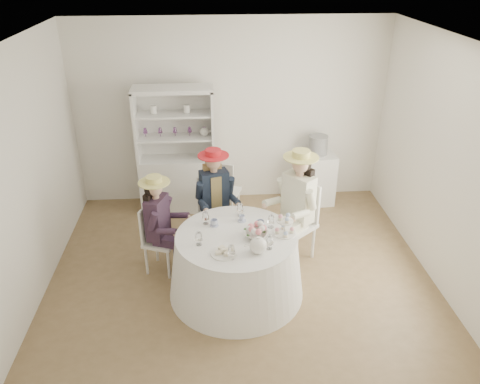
{
  "coord_description": "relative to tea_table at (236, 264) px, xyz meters",
  "views": [
    {
      "loc": [
        -0.33,
        -4.53,
        3.48
      ],
      "look_at": [
        0.0,
        0.1,
        1.05
      ],
      "focal_mm": 35.0,
      "sensor_mm": 36.0,
      "label": 1
    }
  ],
  "objects": [
    {
      "name": "ground",
      "position": [
        0.07,
        0.33,
        -0.37
      ],
      "size": [
        4.5,
        4.5,
        0.0
      ],
      "primitive_type": "plane",
      "color": "brown",
      "rests_on": "ground"
    },
    {
      "name": "guest_right",
      "position": [
        0.77,
        0.61,
        0.44
      ],
      "size": [
        0.62,
        0.6,
        1.45
      ],
      "rotation": [
        0.0,
        0.0,
        -0.88
      ],
      "color": "silver",
      "rests_on": "ground"
    },
    {
      "name": "sandwich_plate",
      "position": [
        -0.14,
        -0.33,
        0.39
      ],
      "size": [
        0.27,
        0.27,
        0.06
      ],
      "rotation": [
        0.0,
        0.0,
        -0.3
      ],
      "color": "white",
      "rests_on": "tea_table"
    },
    {
      "name": "teacup_a",
      "position": [
        -0.23,
        0.22,
        0.41
      ],
      "size": [
        0.09,
        0.09,
        0.07
      ],
      "primitive_type": "imported",
      "rotation": [
        0.0,
        0.0,
        0.09
      ],
      "color": "white",
      "rests_on": "tea_table"
    },
    {
      "name": "stemware_set",
      "position": [
        0.0,
        0.0,
        0.45
      ],
      "size": [
        0.87,
        0.91,
        0.15
      ],
      "color": "white",
      "rests_on": "tea_table"
    },
    {
      "name": "wall_front",
      "position": [
        0.07,
        -1.67,
        0.98
      ],
      "size": [
        4.5,
        0.0,
        4.5
      ],
      "primitive_type": "plane",
      "rotation": [
        -1.57,
        0.0,
        0.0
      ],
      "color": "white",
      "rests_on": "ground"
    },
    {
      "name": "ceiling",
      "position": [
        0.07,
        0.33,
        2.33
      ],
      "size": [
        4.5,
        4.5,
        0.0
      ],
      "primitive_type": "plane",
      "rotation": [
        3.14,
        0.0,
        0.0
      ],
      "color": "white",
      "rests_on": "wall_back"
    },
    {
      "name": "table_teapot",
      "position": [
        0.2,
        -0.32,
        0.46
      ],
      "size": [
        0.25,
        0.18,
        0.19
      ],
      "rotation": [
        0.0,
        0.0,
        0.18
      ],
      "color": "white",
      "rests_on": "tea_table"
    },
    {
      "name": "flower_bowl",
      "position": [
        0.21,
        -0.06,
        0.41
      ],
      "size": [
        0.31,
        0.31,
        0.06
      ],
      "primitive_type": "imported",
      "rotation": [
        0.0,
        0.0,
        -0.4
      ],
      "color": "white",
      "rests_on": "tea_table"
    },
    {
      "name": "wall_left",
      "position": [
        -2.18,
        0.33,
        0.98
      ],
      "size": [
        0.0,
        4.5,
        4.5
      ],
      "primitive_type": "plane",
      "rotation": [
        1.57,
        0.0,
        1.57
      ],
      "color": "white",
      "rests_on": "ground"
    },
    {
      "name": "hatbox",
      "position": [
        1.34,
        2.08,
        0.55
      ],
      "size": [
        0.3,
        0.3,
        0.28
      ],
      "primitive_type": "cylinder",
      "rotation": [
        0.0,
        0.0,
        -0.07
      ],
      "color": "black",
      "rests_on": "side_table"
    },
    {
      "name": "guest_left",
      "position": [
        -0.86,
        0.48,
        0.33
      ],
      "size": [
        0.52,
        0.47,
        1.25
      ],
      "rotation": [
        0.0,
        0.0,
        1.22
      ],
      "color": "silver",
      "rests_on": "ground"
    },
    {
      "name": "hutch",
      "position": [
        -0.72,
        2.0,
        0.28
      ],
      "size": [
        1.24,
        0.8,
        1.84
      ],
      "rotation": [
        0.0,
        0.0,
        -0.39
      ],
      "color": "silver",
      "rests_on": "ground"
    },
    {
      "name": "flower_arrangement",
      "position": [
        0.2,
        -0.02,
        0.46
      ],
      "size": [
        0.18,
        0.18,
        0.07
      ],
      "rotation": [
        0.0,
        0.0,
        0.19
      ],
      "color": "pink",
      "rests_on": "tea_table"
    },
    {
      "name": "side_table",
      "position": [
        1.34,
        2.08,
        0.02
      ],
      "size": [
        0.55,
        0.55,
        0.78
      ],
      "primitive_type": "cube",
      "rotation": [
        0.0,
        0.0,
        0.09
      ],
      "color": "silver",
      "rests_on": "ground"
    },
    {
      "name": "teacup_c",
      "position": [
        0.28,
        0.15,
        0.41
      ],
      "size": [
        0.12,
        0.12,
        0.07
      ],
      "primitive_type": "imported",
      "rotation": [
        0.0,
        0.0,
        0.34
      ],
      "color": "white",
      "rests_on": "tea_table"
    },
    {
      "name": "teacup_b",
      "position": [
        0.09,
        0.29,
        0.41
      ],
      "size": [
        0.09,
        0.09,
        0.06
      ],
      "primitive_type": "imported",
      "rotation": [
        0.0,
        0.0,
        -0.42
      ],
      "color": "white",
      "rests_on": "tea_table"
    },
    {
      "name": "cupcake_stand",
      "position": [
        0.52,
        -0.0,
        0.46
      ],
      "size": [
        0.24,
        0.24,
        0.23
      ],
      "rotation": [
        0.0,
        0.0,
        -0.16
      ],
      "color": "white",
      "rests_on": "tea_table"
    },
    {
      "name": "tea_table",
      "position": [
        0.0,
        0.0,
        0.0
      ],
      "size": [
        1.51,
        1.51,
        0.75
      ],
      "rotation": [
        0.0,
        0.0,
        -0.28
      ],
      "color": "white",
      "rests_on": "ground"
    },
    {
      "name": "guest_mid",
      "position": [
        -0.2,
        0.96,
        0.39
      ],
      "size": [
        0.51,
        0.54,
        1.35
      ],
      "rotation": [
        0.0,
        0.0,
        0.26
      ],
      "color": "silver",
      "rests_on": "ground"
    },
    {
      "name": "spare_chair",
      "position": [
        -0.09,
        1.49,
        0.15
      ],
      "size": [
        0.52,
        0.52,
        0.98
      ],
      "rotation": [
        0.0,
        0.0,
        2.8
      ],
      "color": "silver",
      "rests_on": "ground"
    },
    {
      "name": "wall_back",
      "position": [
        0.07,
        2.33,
        0.98
      ],
      "size": [
        4.5,
        0.0,
        4.5
      ],
      "primitive_type": "plane",
      "rotation": [
        1.57,
        0.0,
        0.0
      ],
      "color": "white",
      "rests_on": "ground"
    },
    {
      "name": "wall_right",
      "position": [
        2.32,
        0.33,
        0.98
      ],
      "size": [
        0.0,
        4.5,
        4.5
      ],
      "primitive_type": "plane",
      "rotation": [
        1.57,
        0.0,
        -1.57
      ],
      "color": "white",
      "rests_on": "ground"
    }
  ]
}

